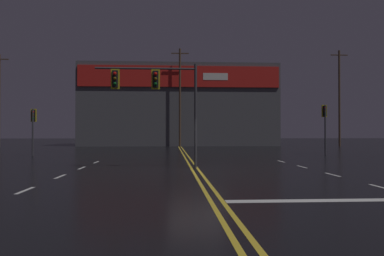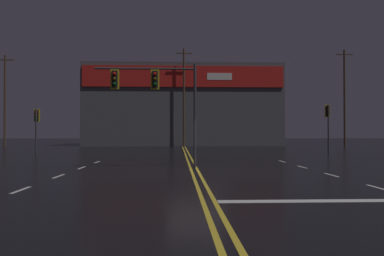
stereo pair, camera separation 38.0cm
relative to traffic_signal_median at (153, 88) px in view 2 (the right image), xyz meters
name	(u,v)px [view 2 (the right image)]	position (x,y,z in m)	size (l,w,h in m)	color
ground_plane	(195,171)	(2.00, -1.68, -3.97)	(200.00, 200.00, 0.00)	black
road_markings	(225,175)	(3.18, -3.29, -3.96)	(16.47, 60.00, 0.01)	gold
traffic_signal_median	(153,88)	(0.00, 0.00, 0.00)	(5.05, 0.36, 5.19)	#38383D
traffic_signal_corner_northwest	(37,121)	(-9.61, 10.49, -1.34)	(0.42, 0.36, 3.57)	#38383D
traffic_signal_corner_northeast	(328,118)	(13.30, 10.93, -1.02)	(0.42, 0.36, 4.01)	#38383D
building_backdrop	(183,107)	(2.00, 34.28, 1.49)	(26.35, 10.23, 10.89)	#4C4C51
utility_pole_row	(184,97)	(2.09, 28.29, 2.26)	(44.87, 0.26, 12.38)	#4C3828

